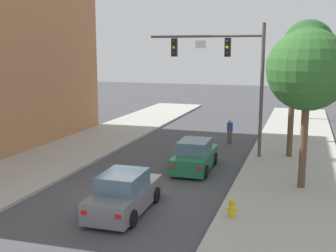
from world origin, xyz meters
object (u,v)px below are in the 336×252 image
object	(u,v)px
car_lead_green	(195,156)
street_tree_second	(294,67)
fire_hydrant	(232,208)
street_tree_nearest	(308,70)
street_tree_third	(308,51)
car_following_grey	(124,194)
traffic_signal_mast	(229,65)
pedestrian_crossing_road	(230,130)
street_tree_farthest	(308,45)

from	to	relation	value
car_lead_green	street_tree_second	xyz separation A→B (m)	(4.61, 3.87, 4.55)
fire_hydrant	street_tree_nearest	xyz separation A→B (m)	(2.38, 4.39, 4.81)
street_tree_third	car_lead_green	bearing A→B (deg)	-121.53
car_following_grey	street_tree_third	distance (m)	17.45
street_tree_second	traffic_signal_mast	bearing A→B (deg)	-170.13
pedestrian_crossing_road	car_following_grey	bearing A→B (deg)	-97.62
car_lead_green	car_following_grey	distance (m)	6.61
traffic_signal_mast	street_tree_second	size ratio (longest dim) A/B	1.12
street_tree_second	street_tree_farthest	bearing A→B (deg)	87.05
car_lead_green	car_following_grey	bearing A→B (deg)	-99.84
street_tree_nearest	street_tree_second	distance (m)	5.66
car_lead_green	street_tree_nearest	size ratio (longest dim) A/B	0.62
car_following_grey	street_tree_farthest	xyz separation A→B (m)	(6.50, 25.05, 5.86)
pedestrian_crossing_road	street_tree_nearest	bearing A→B (deg)	-61.41
street_tree_farthest	traffic_signal_mast	bearing A→B (deg)	-105.62
street_tree_second	street_tree_farthest	world-z (taller)	street_tree_farthest
street_tree_nearest	car_following_grey	bearing A→B (deg)	-143.65
car_following_grey	pedestrian_crossing_road	xyz separation A→B (m)	(1.79, 13.35, 0.19)
car_lead_green	street_tree_second	bearing A→B (deg)	39.98
street_tree_nearest	traffic_signal_mast	bearing A→B (deg)	130.29
car_lead_green	street_tree_third	bearing A→B (deg)	58.47
traffic_signal_mast	street_tree_farthest	xyz separation A→B (m)	(4.27, 15.28, 1.24)
car_following_grey	fire_hydrant	bearing A→B (deg)	5.23
car_following_grey	street_tree_farthest	distance (m)	26.53
traffic_signal_mast	fire_hydrant	world-z (taller)	traffic_signal_mast
traffic_signal_mast	street_tree_nearest	size ratio (longest dim) A/B	1.08
car_lead_green	street_tree_third	distance (m)	11.60
fire_hydrant	street_tree_third	distance (m)	16.09
fire_hydrant	pedestrian_crossing_road	bearing A→B (deg)	100.07
street_tree_second	street_tree_third	distance (m)	5.02
car_following_grey	street_tree_second	world-z (taller)	street_tree_second
pedestrian_crossing_road	street_tree_second	world-z (taller)	street_tree_second
traffic_signal_mast	street_tree_third	size ratio (longest dim) A/B	0.98
car_lead_green	street_tree_farthest	distance (m)	20.17
street_tree_second	street_tree_third	bearing A→B (deg)	81.18
pedestrian_crossing_road	street_tree_second	bearing A→B (deg)	-36.97
traffic_signal_mast	street_tree_third	bearing A→B (deg)	52.14
traffic_signal_mast	street_tree_farthest	bearing A→B (deg)	74.38
pedestrian_crossing_road	street_tree_nearest	size ratio (longest dim) A/B	0.24
pedestrian_crossing_road	fire_hydrant	distance (m)	13.19
street_tree_farthest	street_tree_third	bearing A→B (deg)	-89.99
street_tree_nearest	street_tree_farthest	world-z (taller)	street_tree_farthest
street_tree_second	car_following_grey	bearing A→B (deg)	-118.95
traffic_signal_mast	pedestrian_crossing_road	size ratio (longest dim) A/B	4.57
street_tree_nearest	street_tree_third	bearing A→B (deg)	89.84
traffic_signal_mast	car_lead_green	world-z (taller)	traffic_signal_mast
car_following_grey	street_tree_third	bearing A→B (deg)	66.93
traffic_signal_mast	street_tree_farthest	world-z (taller)	street_tree_farthest
traffic_signal_mast	street_tree_third	world-z (taller)	street_tree_third
car_following_grey	street_tree_nearest	distance (m)	9.26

